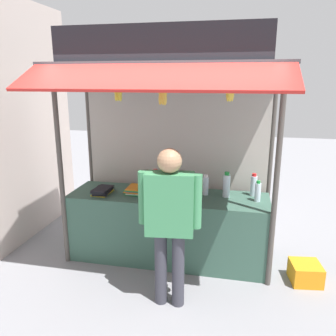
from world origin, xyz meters
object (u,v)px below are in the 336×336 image
at_px(water_bottle_far_right, 226,185).
at_px(banana_bunch_inner_left, 163,97).
at_px(water_bottle_far_left, 163,178).
at_px(magazine_stack_back_right, 137,190).
at_px(water_bottle_center, 258,192).
at_px(water_bottle_back_left, 206,185).
at_px(magazine_stack_mid_left, 102,191).
at_px(banana_bunch_inner_right, 230,94).
at_px(banana_bunch_rightmost, 118,94).
at_px(magazine_stack_left, 160,200).
at_px(plastic_crate, 305,273).
at_px(vendor_person, 170,214).
at_px(water_bottle_front_left, 254,185).
at_px(water_bottle_right, 155,182).
at_px(magazine_stack_mid_right, 187,199).

xyz_separation_m(water_bottle_far_right, banana_bunch_inner_left, (-0.67, -0.55, 1.08)).
xyz_separation_m(water_bottle_far_left, magazine_stack_back_right, (-0.28, -0.26, -0.10)).
xyz_separation_m(water_bottle_center, water_bottle_back_left, (-0.62, 0.10, 0.00)).
bearing_deg(magazine_stack_mid_left, water_bottle_back_left, 9.99).
bearing_deg(water_bottle_back_left, banana_bunch_inner_right, -65.00).
bearing_deg(water_bottle_far_right, water_bottle_back_left, 175.58).
bearing_deg(banana_bunch_inner_left, water_bottle_far_left, 103.26).
relative_size(magazine_stack_back_right, banana_bunch_rightmost, 1.14).
bearing_deg(water_bottle_far_left, magazine_stack_back_right, -137.63).
bearing_deg(water_bottle_back_left, magazine_stack_left, -140.83).
bearing_deg(plastic_crate, banana_bunch_inner_left, -171.48).
height_order(water_bottle_far_left, magazine_stack_back_right, water_bottle_far_left).
height_order(magazine_stack_mid_left, banana_bunch_inner_right, banana_bunch_inner_right).
xyz_separation_m(water_bottle_far_right, banana_bunch_rightmost, (-1.14, -0.55, 1.10)).
distance_m(banana_bunch_rightmost, vendor_person, 1.37).
bearing_deg(water_bottle_back_left, banana_bunch_rightmost, -147.22).
xyz_separation_m(water_bottle_far_left, water_bottle_front_left, (1.16, -0.05, -0.00)).
bearing_deg(vendor_person, water_bottle_center, 40.45).
bearing_deg(water_bottle_far_left, water_bottle_center, -11.49).
xyz_separation_m(water_bottle_far_left, vendor_person, (0.34, -1.17, -0.00)).
relative_size(banana_bunch_inner_left, banana_bunch_rightmost, 1.12).
xyz_separation_m(water_bottle_right, banana_bunch_inner_right, (0.90, -0.52, 1.11)).
relative_size(water_bottle_far_left, water_bottle_front_left, 1.03).
xyz_separation_m(water_bottle_far_right, magazine_stack_mid_left, (-1.53, -0.20, -0.11)).
bearing_deg(banana_bunch_rightmost, water_bottle_right, 63.36).
bearing_deg(banana_bunch_inner_left, banana_bunch_inner_right, -0.15).
xyz_separation_m(water_bottle_right, vendor_person, (0.39, -0.98, -0.01)).
distance_m(water_bottle_center, magazine_stack_back_right, 1.49).
distance_m(water_bottle_center, vendor_person, 1.27).
bearing_deg(banana_bunch_inner_left, banana_bunch_rightmost, 179.92).
bearing_deg(banana_bunch_inner_right, water_bottle_front_left, 64.98).
bearing_deg(water_bottle_far_left, banana_bunch_rightmost, -113.45).
bearing_deg(magazine_stack_back_right, water_bottle_back_left, 7.44).
bearing_deg(magazine_stack_mid_right, magazine_stack_back_right, 164.84).
bearing_deg(magazine_stack_mid_left, water_bottle_front_left, 9.81).
relative_size(magazine_stack_back_right, magazine_stack_left, 1.00).
bearing_deg(water_bottle_right, plastic_crate, -8.69).
xyz_separation_m(water_bottle_right, magazine_stack_mid_left, (-0.65, -0.17, -0.11)).
distance_m(water_bottle_right, water_bottle_front_left, 1.22).
xyz_separation_m(water_bottle_far_right, magazine_stack_back_right, (-1.11, -0.09, -0.11)).
bearing_deg(water_bottle_far_right, water_bottle_front_left, 19.65).
distance_m(magazine_stack_mid_right, banana_bunch_inner_right, 1.34).
bearing_deg(magazine_stack_back_right, banana_bunch_inner_left, -45.78).
xyz_separation_m(magazine_stack_back_right, banana_bunch_rightmost, (-0.03, -0.46, 1.21)).
xyz_separation_m(vendor_person, plastic_crate, (1.44, 0.70, -0.87)).
bearing_deg(water_bottle_right, banana_bunch_inner_right, -30.23).
height_order(water_bottle_center, banana_bunch_inner_left, banana_bunch_inner_left).
relative_size(water_bottle_right, plastic_crate, 0.94).
distance_m(water_bottle_back_left, magazine_stack_mid_left, 1.30).
relative_size(water_bottle_center, magazine_stack_mid_left, 0.78).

